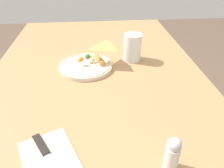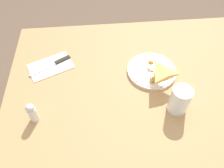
{
  "view_description": "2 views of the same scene",
  "coord_description": "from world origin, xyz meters",
  "px_view_note": "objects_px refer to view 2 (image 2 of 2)",
  "views": [
    {
      "loc": [
        0.81,
        -0.01,
        1.19
      ],
      "look_at": [
        0.25,
        0.04,
        0.82
      ],
      "focal_mm": 35.0,
      "sensor_mm": 36.0,
      "label": 1
    },
    {
      "loc": [
        0.24,
        0.62,
        1.49
      ],
      "look_at": [
        0.18,
        0.04,
        0.77
      ],
      "focal_mm": 35.0,
      "sensor_mm": 36.0,
      "label": 2
    }
  ],
  "objects_px": {
    "plate_pizza": "(152,70)",
    "milk_glass": "(179,101)",
    "dining_table": "(149,92)",
    "butter_knife": "(53,65)",
    "napkin_folded": "(51,66)",
    "salt_shaker": "(32,113)"
  },
  "relations": [
    {
      "from": "dining_table",
      "to": "milk_glass",
      "type": "bearing_deg",
      "value": 112.74
    },
    {
      "from": "plate_pizza",
      "to": "butter_knife",
      "type": "relative_size",
      "value": 1.17
    },
    {
      "from": "butter_knife",
      "to": "salt_shaker",
      "type": "bearing_deg",
      "value": 49.94
    },
    {
      "from": "dining_table",
      "to": "butter_knife",
      "type": "distance_m",
      "value": 0.48
    },
    {
      "from": "milk_glass",
      "to": "salt_shaker",
      "type": "height_order",
      "value": "milk_glass"
    },
    {
      "from": "milk_glass",
      "to": "plate_pizza",
      "type": "bearing_deg",
      "value": -73.84
    },
    {
      "from": "plate_pizza",
      "to": "salt_shaker",
      "type": "xyz_separation_m",
      "value": [
        0.51,
        0.2,
        0.03
      ]
    },
    {
      "from": "dining_table",
      "to": "plate_pizza",
      "type": "height_order",
      "value": "plate_pizza"
    },
    {
      "from": "milk_glass",
      "to": "butter_knife",
      "type": "height_order",
      "value": "milk_glass"
    },
    {
      "from": "napkin_folded",
      "to": "butter_knife",
      "type": "relative_size",
      "value": 1.22
    },
    {
      "from": "salt_shaker",
      "to": "napkin_folded",
      "type": "bearing_deg",
      "value": -97.35
    },
    {
      "from": "milk_glass",
      "to": "napkin_folded",
      "type": "distance_m",
      "value": 0.6
    },
    {
      "from": "milk_glass",
      "to": "salt_shaker",
      "type": "xyz_separation_m",
      "value": [
        0.56,
        -0.0,
        -0.01
      ]
    },
    {
      "from": "dining_table",
      "to": "milk_glass",
      "type": "distance_m",
      "value": 0.23
    },
    {
      "from": "dining_table",
      "to": "napkin_folded",
      "type": "relative_size",
      "value": 5.59
    },
    {
      "from": "milk_glass",
      "to": "dining_table",
      "type": "bearing_deg",
      "value": -67.26
    },
    {
      "from": "dining_table",
      "to": "milk_glass",
      "type": "xyz_separation_m",
      "value": [
        -0.07,
        0.16,
        0.14
      ]
    },
    {
      "from": "plate_pizza",
      "to": "napkin_folded",
      "type": "bearing_deg",
      "value": -9.98
    },
    {
      "from": "plate_pizza",
      "to": "milk_glass",
      "type": "distance_m",
      "value": 0.21
    },
    {
      "from": "milk_glass",
      "to": "napkin_folded",
      "type": "bearing_deg",
      "value": -28.4
    },
    {
      "from": "plate_pizza",
      "to": "milk_glass",
      "type": "relative_size",
      "value": 1.88
    },
    {
      "from": "plate_pizza",
      "to": "milk_glass",
      "type": "bearing_deg",
      "value": 106.16
    }
  ]
}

